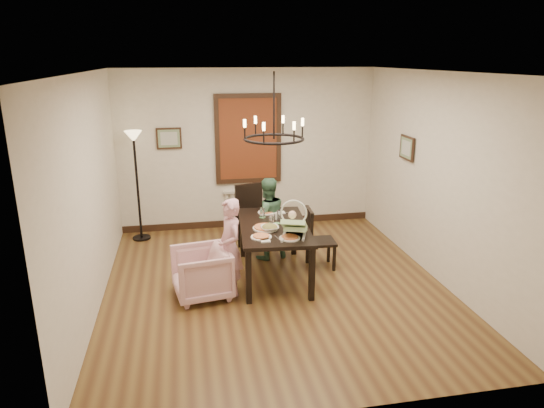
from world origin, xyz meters
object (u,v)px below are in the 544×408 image
object	(u,v)px
chair_right	(321,238)
floor_lamp	(138,188)
elderly_woman	(230,255)
seated_man	(267,225)
dining_table	(274,231)
baby_bouncer	(294,224)
chair_far	(254,218)
drinking_glass	(271,221)
armchair	(202,273)

from	to	relation	value
chair_right	floor_lamp	xyz separation A→B (m)	(-2.67, 1.68, 0.45)
elderly_woman	seated_man	distance (m)	1.26
dining_table	chair_right	xyz separation A→B (m)	(0.73, 0.18, -0.22)
baby_bouncer	floor_lamp	xyz separation A→B (m)	(-2.12, 2.31, -0.03)
chair_far	chair_right	world-z (taller)	chair_far
chair_far	baby_bouncer	size ratio (longest dim) A/B	2.13
seated_man	baby_bouncer	size ratio (longest dim) A/B	2.12
dining_table	baby_bouncer	size ratio (longest dim) A/B	3.43
baby_bouncer	elderly_woman	bearing A→B (deg)	-164.66
drinking_glass	floor_lamp	bearing A→B (deg)	135.18
baby_bouncer	floor_lamp	world-z (taller)	floor_lamp
drinking_glass	seated_man	bearing A→B (deg)	84.72
chair_far	elderly_woman	xyz separation A→B (m)	(-0.53, -1.44, 0.00)
chair_far	elderly_woman	world-z (taller)	elderly_woman
elderly_woman	baby_bouncer	size ratio (longest dim) A/B	2.15
drinking_glass	baby_bouncer	bearing A→B (deg)	-62.58
chair_far	floor_lamp	world-z (taller)	floor_lamp
chair_far	drinking_glass	bearing A→B (deg)	-102.06
dining_table	armchair	bearing A→B (deg)	-153.23
armchair	floor_lamp	size ratio (longest dim) A/B	0.40
seated_man	floor_lamp	size ratio (longest dim) A/B	0.58
chair_far	seated_man	bearing A→B (deg)	-85.45
dining_table	armchair	size ratio (longest dim) A/B	2.38
drinking_glass	chair_far	bearing A→B (deg)	93.90
chair_far	seated_man	distance (m)	0.39
armchair	elderly_woman	size ratio (longest dim) A/B	0.67
elderly_woman	baby_bouncer	distance (m)	0.92
dining_table	elderly_woman	distance (m)	0.77
chair_right	elderly_woman	distance (m)	1.50
dining_table	drinking_glass	xyz separation A→B (m)	(-0.04, -0.03, 0.16)
armchair	floor_lamp	world-z (taller)	floor_lamp
chair_right	baby_bouncer	world-z (taller)	baby_bouncer
armchair	drinking_glass	bearing A→B (deg)	102.55
elderly_woman	baby_bouncer	xyz separation A→B (m)	(0.83, -0.05, 0.39)
baby_bouncer	floor_lamp	size ratio (longest dim) A/B	0.27
chair_far	seated_man	world-z (taller)	chair_far
armchair	chair_right	bearing A→B (deg)	99.72
floor_lamp	drinking_glass	bearing A→B (deg)	-44.82
baby_bouncer	drinking_glass	world-z (taller)	baby_bouncer
drinking_glass	dining_table	bearing A→B (deg)	36.07
chair_far	drinking_glass	size ratio (longest dim) A/B	7.31
seated_man	floor_lamp	distance (m)	2.33
armchair	chair_far	bearing A→B (deg)	139.04
seated_man	floor_lamp	bearing A→B (deg)	-43.01
chair_right	armchair	size ratio (longest dim) A/B	1.27
armchair	seated_man	distance (m)	1.52
chair_right	elderly_woman	xyz separation A→B (m)	(-1.38, -0.58, 0.08)
chair_right	armchair	world-z (taller)	chair_right
armchair	elderly_woman	xyz separation A→B (m)	(0.38, 0.01, 0.21)
chair_right	seated_man	world-z (taller)	seated_man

